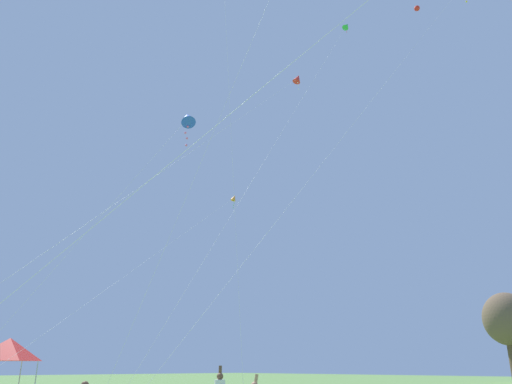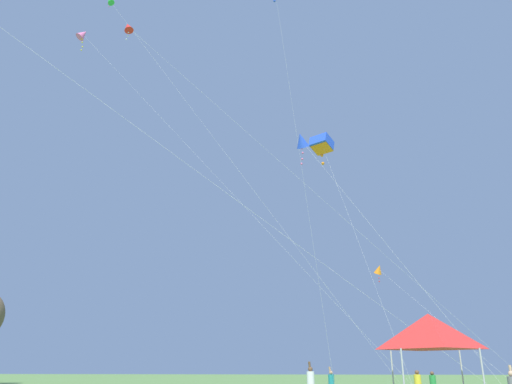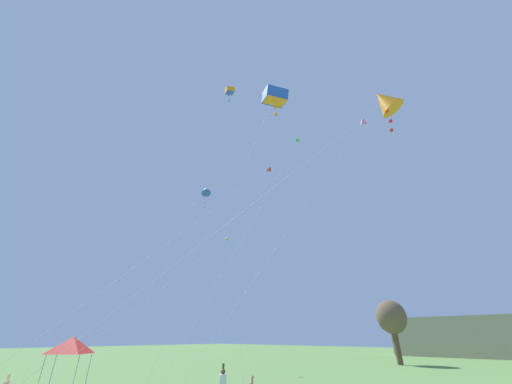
{
  "view_description": "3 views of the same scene",
  "coord_description": "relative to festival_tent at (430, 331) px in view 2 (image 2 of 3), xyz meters",
  "views": [
    {
      "loc": [
        20.02,
        -3.45,
        1.99
      ],
      "look_at": [
        2.41,
        13.05,
        10.44
      ],
      "focal_mm": 35.0,
      "sensor_mm": 36.0,
      "label": 1
    },
    {
      "loc": [
        -24.94,
        9.05,
        1.71
      ],
      "look_at": [
        5.21,
        12.68,
        12.41
      ],
      "focal_mm": 35.0,
      "sensor_mm": 36.0,
      "label": 2
    },
    {
      "loc": [
        17.87,
        -2.97,
        3.35
      ],
      "look_at": [
        4.54,
        11.8,
        13.46
      ],
      "focal_mm": 20.0,
      "sensor_mm": 36.0,
      "label": 3
    }
  ],
  "objects": [
    {
      "name": "kite_green_diamond_2",
      "position": [
        9.94,
        16.97,
        22.92
      ],
      "size": [
        3.42,
        18.9,
        26.32
      ],
      "color": "silver",
      "rests_on": "ground"
    },
    {
      "name": "person_white_shirt",
      "position": [
        11.96,
        4.06,
        -1.82
      ],
      "size": [
        0.41,
        0.41,
        2.02
      ],
      "rotation": [
        0.0,
        0.0,
        2.1
      ],
      "color": "brown",
      "rests_on": "ground"
    },
    {
      "name": "festival_tent",
      "position": [
        0.0,
        0.0,
        0.0
      ],
      "size": [
        2.5,
        2.5,
        3.36
      ],
      "color": "#B7B7BC",
      "rests_on": "ground"
    },
    {
      "name": "kite_blue_box_6",
      "position": [
        17.29,
        2.73,
        14.7
      ],
      "size": [
        5.42,
        5.39,
        18.13
      ],
      "color": "silver",
      "rests_on": "ground"
    },
    {
      "name": "kite_blue_diamond_7",
      "position": [
        8.88,
        4.05,
        11.11
      ],
      "size": [
        2.94,
        9.43,
        14.56
      ],
      "color": "silver",
      "rests_on": "ground"
    },
    {
      "name": "person_teal_shirt",
      "position": [
        15.18,
        2.88,
        -1.95
      ],
      "size": [
        0.36,
        0.36,
        1.75
      ],
      "rotation": [
        0.0,
        0.0,
        1.63
      ],
      "color": "#473860",
      "rests_on": "ground"
    },
    {
      "name": "person_yellow_shirt",
      "position": [
        12.58,
        -1.7,
        -1.95
      ],
      "size": [
        0.37,
        0.37,
        1.57
      ],
      "rotation": [
        0.0,
        0.0,
        2.11
      ],
      "color": "#282833",
      "rests_on": "ground"
    },
    {
      "name": "person_green_shirt",
      "position": [
        14.53,
        -2.89,
        -1.99
      ],
      "size": [
        0.35,
        0.35,
        1.5
      ],
      "rotation": [
        0.0,
        0.0,
        1.06
      ],
      "color": "brown",
      "rests_on": "ground"
    },
    {
      "name": "kite_pink_diamond_0",
      "position": [
        16.67,
        22.53,
        25.79
      ],
      "size": [
        2.21,
        25.72,
        29.27
      ],
      "color": "silver",
      "rests_on": "ground"
    },
    {
      "name": "kite_red_diamond_1",
      "position": [
        7.35,
        14.28,
        18.54
      ],
      "size": [
        8.91,
        24.31,
        21.86
      ],
      "color": "silver",
      "rests_on": "ground"
    },
    {
      "name": "kite_orange_diamond_4",
      "position": [
        24.39,
        -1.59,
        6.46
      ],
      "size": [
        10.33,
        7.11,
        9.8
      ],
      "color": "silver",
      "rests_on": "ground"
    }
  ]
}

